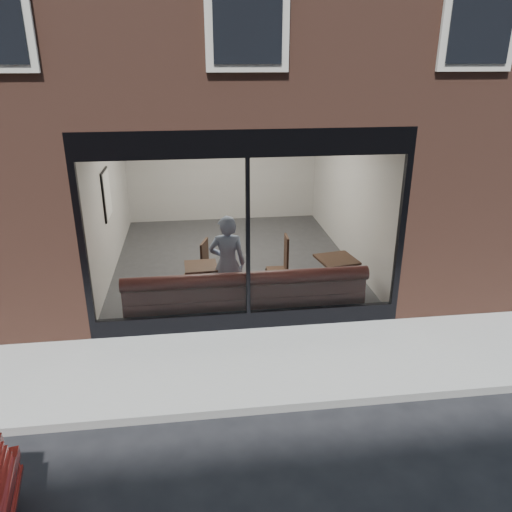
{
  "coord_description": "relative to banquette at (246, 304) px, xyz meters",
  "views": [
    {
      "loc": [
        -0.8,
        -5.08,
        4.13
      ],
      "look_at": [
        0.17,
        2.4,
        1.12
      ],
      "focal_mm": 35.0,
      "sensor_mm": 36.0,
      "label": 1
    }
  ],
  "objects": [
    {
      "name": "host_building_pier_left",
      "position": [
        -3.75,
        5.55,
        1.38
      ],
      "size": [
        2.5,
        12.0,
        3.2
      ],
      "primitive_type": "cube",
      "color": "brown",
      "rests_on": "ground"
    },
    {
      "name": "host_building_pier_right",
      "position": [
        3.75,
        5.55,
        1.38
      ],
      "size": [
        2.5,
        12.0,
        3.2
      ],
      "primitive_type": "cube",
      "color": "brown",
      "rests_on": "ground"
    },
    {
      "name": "kerb_near",
      "position": [
        0.0,
        -2.5,
        -0.17
      ],
      "size": [
        40.0,
        0.1,
        0.12
      ],
      "primitive_type": "cube",
      "color": "gray",
      "rests_on": "ground"
    },
    {
      "name": "host_building_backfill",
      "position": [
        0.0,
        8.55,
        1.38
      ],
      "size": [
        5.0,
        6.0,
        3.2
      ],
      "primitive_type": "cube",
      "color": "brown",
      "rests_on": "ground"
    },
    {
      "name": "cafe_wall_back",
      "position": [
        0.0,
        5.54,
        1.37
      ],
      "size": [
        5.0,
        0.0,
        5.0
      ],
      "primitive_type": "plane",
      "rotation": [
        1.57,
        0.0,
        0.0
      ],
      "color": "beige",
      "rests_on": "ground"
    },
    {
      "name": "storefront_glass",
      "position": [
        0.0,
        -0.43,
        1.33
      ],
      "size": [
        4.8,
        0.0,
        4.8
      ],
      "primitive_type": "plane",
      "rotation": [
        1.57,
        0.0,
        0.0
      ],
      "color": "white",
      "rests_on": "storefront_kick"
    },
    {
      "name": "cafe_wall_left",
      "position": [
        -2.49,
        2.55,
        1.37
      ],
      "size": [
        0.0,
        6.0,
        6.0
      ],
      "primitive_type": "plane",
      "rotation": [
        1.57,
        0.0,
        1.57
      ],
      "color": "beige",
      "rests_on": "ground"
    },
    {
      "name": "cafe_table_right",
      "position": [
        1.72,
        0.55,
        0.52
      ],
      "size": [
        0.76,
        0.76,
        0.04
      ],
      "primitive_type": "cube",
      "rotation": [
        0.0,
        0.0,
        0.17
      ],
      "color": "black",
      "rests_on": "cafe_floor"
    },
    {
      "name": "cafe_wall_right",
      "position": [
        2.49,
        2.55,
        1.37
      ],
      "size": [
        0.0,
        6.0,
        6.0
      ],
      "primitive_type": "plane",
      "rotation": [
        1.57,
        0.0,
        -1.57
      ],
      "color": "beige",
      "rests_on": "ground"
    },
    {
      "name": "storefront_kick",
      "position": [
        0.0,
        -0.4,
        -0.08
      ],
      "size": [
        5.0,
        0.1,
        0.3
      ],
      "primitive_type": "cube",
      "color": "black",
      "rests_on": "ground"
    },
    {
      "name": "sidewalk_near",
      "position": [
        0.0,
        -1.45,
        -0.22
      ],
      "size": [
        40.0,
        2.0,
        0.01
      ],
      "primitive_type": "cube",
      "color": "gray",
      "rests_on": "ground"
    },
    {
      "name": "cafe_ceiling",
      "position": [
        0.0,
        2.55,
        2.97
      ],
      "size": [
        6.0,
        6.0,
        0.0
      ],
      "primitive_type": "plane",
      "rotation": [
        3.14,
        0.0,
        0.0
      ],
      "color": "white",
      "rests_on": "host_building_upper"
    },
    {
      "name": "storefront_header",
      "position": [
        0.0,
        -0.4,
        2.77
      ],
      "size": [
        5.0,
        0.1,
        0.4
      ],
      "primitive_type": "cube",
      "color": "black",
      "rests_on": "host_building_upper"
    },
    {
      "name": "cafe_floor",
      "position": [
        0.0,
        2.55,
        -0.21
      ],
      "size": [
        6.0,
        6.0,
        0.0
      ],
      "primitive_type": "plane",
      "color": "#2D2D30",
      "rests_on": "ground"
    },
    {
      "name": "wall_poster",
      "position": [
        -2.45,
        2.18,
        1.44
      ],
      "size": [
        0.02,
        0.68,
        0.9
      ],
      "primitive_type": "cube",
      "color": "white",
      "rests_on": "cafe_wall_left"
    },
    {
      "name": "cafe_table_left",
      "position": [
        -0.72,
        0.55,
        0.52
      ],
      "size": [
        0.58,
        0.58,
        0.04
      ],
      "primitive_type": "cube",
      "rotation": [
        0.0,
        0.0,
        0.03
      ],
      "color": "black",
      "rests_on": "cafe_floor"
    },
    {
      "name": "ground",
      "position": [
        0.0,
        -2.45,
        -0.23
      ],
      "size": [
        120.0,
        120.0,
        0.0
      ],
      "primitive_type": "plane",
      "color": "black",
      "rests_on": "ground"
    },
    {
      "name": "storefront_mullion",
      "position": [
        0.0,
        -0.4,
        1.32
      ],
      "size": [
        0.06,
        0.1,
        2.5
      ],
      "primitive_type": "cube",
      "color": "black",
      "rests_on": "storefront_kick"
    },
    {
      "name": "cafe_chair_left",
      "position": [
        -0.82,
        1.31,
        0.01
      ],
      "size": [
        0.56,
        0.56,
        0.04
      ],
      "primitive_type": "cube",
      "rotation": [
        0.0,
        0.0,
        2.84
      ],
      "color": "black",
      "rests_on": "cafe_floor"
    },
    {
      "name": "banquette",
      "position": [
        0.0,
        0.0,
        0.0
      ],
      "size": [
        4.0,
        0.55,
        0.45
      ],
      "primitive_type": "cube",
      "color": "#341513",
      "rests_on": "cafe_floor"
    },
    {
      "name": "person",
      "position": [
        -0.27,
        0.32,
        0.63
      ],
      "size": [
        0.66,
        0.46,
        1.72
      ],
      "primitive_type": "imported",
      "rotation": [
        0.0,
        0.0,
        3.06
      ],
      "color": "#8D9FC3",
      "rests_on": "cafe_floor"
    },
    {
      "name": "cafe_chair_right",
      "position": [
        0.76,
        1.34,
        0.01
      ],
      "size": [
        0.38,
        0.38,
        0.03
      ],
      "primitive_type": "cube",
      "rotation": [
        0.0,
        0.0,
        3.12
      ],
      "color": "black",
      "rests_on": "cafe_floor"
    }
  ]
}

